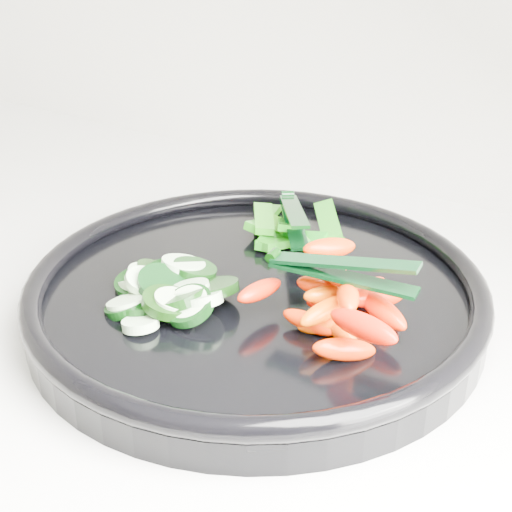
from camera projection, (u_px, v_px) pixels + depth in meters
The scene contains 6 objects.
veggie_tray at pixel (256, 293), 0.58m from camera, with size 0.45×0.45×0.04m.
cucumber_pile at pixel (164, 289), 0.56m from camera, with size 0.12×0.12×0.04m.
carrot_pile at pixel (344, 302), 0.53m from camera, with size 0.14×0.13×0.06m.
pepper_pile at pixel (288, 230), 0.67m from camera, with size 0.10×0.10×0.04m.
tong_carrot at pixel (338, 269), 0.51m from camera, with size 0.11×0.03×0.02m.
tong_pepper at pixel (293, 215), 0.65m from camera, with size 0.08×0.10×0.02m.
Camera 1 is at (0.14, 1.26, 1.25)m, focal length 50.00 mm.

